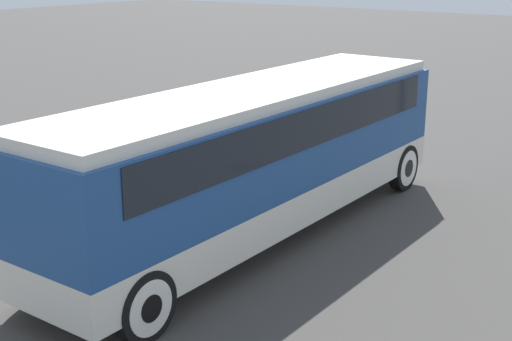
# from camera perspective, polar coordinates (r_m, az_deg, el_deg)

# --- Properties ---
(ground_plane) EXTENTS (120.00, 120.00, 0.00)m
(ground_plane) POSITION_cam_1_polar(r_m,az_deg,el_deg) (14.96, 0.00, -5.15)
(ground_plane) COLOR #423F3D
(tour_bus) EXTENTS (11.04, 2.65, 3.12)m
(tour_bus) POSITION_cam_1_polar(r_m,az_deg,el_deg) (14.44, 0.23, 1.95)
(tour_bus) COLOR silver
(tour_bus) RESTS_ON ground_plane
(parked_car_near) EXTENTS (4.36, 1.89, 1.33)m
(parked_car_near) POSITION_cam_1_polar(r_m,az_deg,el_deg) (22.39, -7.38, 3.96)
(parked_car_near) COLOR maroon
(parked_car_near) RESTS_ON ground_plane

